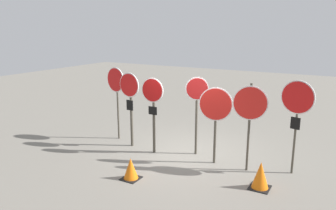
{
  "coord_description": "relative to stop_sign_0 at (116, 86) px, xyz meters",
  "views": [
    {
      "loc": [
        3.93,
        -8.32,
        3.72
      ],
      "look_at": [
        -0.75,
        0.0,
        1.46
      ],
      "focal_mm": 35.0,
      "sensor_mm": 36.0,
      "label": 1
    }
  ],
  "objects": [
    {
      "name": "stop_sign_1",
      "position": [
        0.82,
        -0.36,
        -0.22
      ],
      "size": [
        0.76,
        0.18,
        2.38
      ],
      "rotation": [
        0.0,
        0.0,
        -0.1
      ],
      "color": "#474238",
      "rests_on": "ground"
    },
    {
      "name": "stop_sign_4",
      "position": [
        3.65,
        -0.36,
        -0.28
      ],
      "size": [
        0.91,
        0.21,
        2.17
      ],
      "rotation": [
        0.0,
        0.0,
        0.19
      ],
      "color": "#474238",
      "rests_on": "ground"
    },
    {
      "name": "stop_sign_0",
      "position": [
        0.0,
        0.0,
        0.0
      ],
      "size": [
        0.81,
        0.21,
        2.46
      ],
      "rotation": [
        0.0,
        0.0,
        -0.22
      ],
      "color": "#474238",
      "rests_on": "ground"
    },
    {
      "name": "traffic_cone_0",
      "position": [
        2.19,
        -2.29,
        -1.58
      ],
      "size": [
        0.44,
        0.44,
        0.55
      ],
      "color": "black",
      "rests_on": "ground"
    },
    {
      "name": "stop_sign_5",
      "position": [
        4.59,
        -0.39,
        -0.13
      ],
      "size": [
        0.88,
        0.21,
        2.36
      ],
      "rotation": [
        0.0,
        0.0,
        0.2
      ],
      "color": "#474238",
      "rests_on": "ground"
    },
    {
      "name": "traffic_cone_1",
      "position": [
        5.15,
        -1.19,
        -1.52
      ],
      "size": [
        0.48,
        0.48,
        0.66
      ],
      "color": "black",
      "rests_on": "ground"
    },
    {
      "name": "stop_sign_6",
      "position": [
        5.66,
        0.01,
        -0.0
      ],
      "size": [
        0.84,
        0.23,
        2.47
      ],
      "rotation": [
        0.0,
        0.0,
        -0.23
      ],
      "color": "#474238",
      "rests_on": "ground"
    },
    {
      "name": "stop_sign_2",
      "position": [
        1.75,
        -0.5,
        -0.25
      ],
      "size": [
        0.73,
        0.14,
        2.31
      ],
      "rotation": [
        0.0,
        0.0,
        -0.0
      ],
      "color": "#474238",
      "rests_on": "ground"
    },
    {
      "name": "ground_plane",
      "position": [
        2.81,
        -0.15,
        -1.85
      ],
      "size": [
        40.0,
        40.0,
        0.0
      ],
      "primitive_type": "plane",
      "color": "gray"
    },
    {
      "name": "stop_sign_3",
      "position": [
        2.93,
        0.01,
        -0.16
      ],
      "size": [
        0.61,
        0.33,
        2.35
      ],
      "rotation": [
        0.0,
        0.0,
        0.47
      ],
      "color": "#474238",
      "rests_on": "ground"
    }
  ]
}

